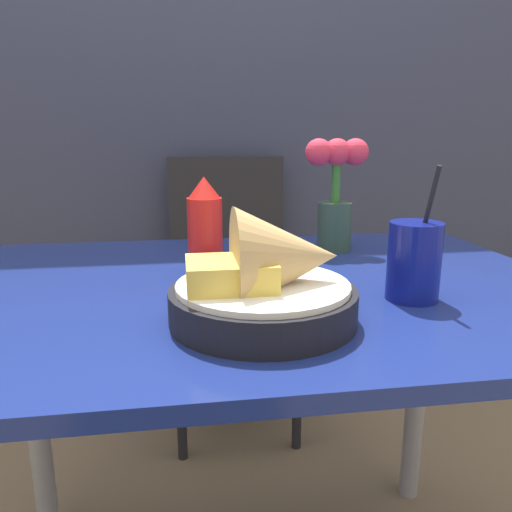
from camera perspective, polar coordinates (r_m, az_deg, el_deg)
name	(u,v)px	position (r m, az deg, el deg)	size (l,w,h in m)	color
wall_window	(211,37)	(1.87, -5.20, 23.70)	(7.00, 0.06, 2.60)	#2D334C
dining_table	(257,343)	(0.89, 0.09, -9.87)	(1.08, 0.75, 0.73)	navy
chair_far_window	(230,266)	(1.72, -3.03, -1.20)	(0.40, 0.40, 0.90)	black
food_basket	(270,282)	(0.66, 1.66, -3.02)	(0.25, 0.25, 0.16)	black
ketchup_bottle	(205,230)	(0.87, -5.85, 3.02)	(0.06, 0.06, 0.18)	red
drink_cup	(414,264)	(0.79, 17.60, -0.83)	(0.08, 0.08, 0.20)	navy
flower_vase	(336,190)	(1.07, 9.09, 7.41)	(0.13, 0.07, 0.24)	#2D4738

